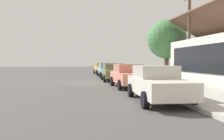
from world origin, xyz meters
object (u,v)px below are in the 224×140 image
(car_skyblue, at_px, (107,70))
(car_ivory, at_px, (157,83))
(utility_pole_wooden, at_px, (189,34))
(fire_hydrant_red, at_px, (147,79))
(shade_tree, at_px, (167,39))
(car_mustard, at_px, (102,68))
(car_olive, at_px, (113,72))
(car_coral, at_px, (129,75))

(car_skyblue, distance_m, car_ivory, 17.31)
(car_ivory, xyz_separation_m, utility_pole_wooden, (-7.87, 5.38, 3.11))
(fire_hydrant_red, bearing_deg, shade_tree, 150.00)
(utility_pole_wooden, distance_m, fire_hydrant_red, 5.59)
(car_ivory, bearing_deg, car_mustard, -177.25)
(car_skyblue, relative_size, shade_tree, 0.80)
(car_olive, xyz_separation_m, utility_pole_wooden, (3.53, 5.59, 3.11))
(car_mustard, relative_size, shade_tree, 0.76)
(car_mustard, bearing_deg, shade_tree, 27.90)
(car_mustard, distance_m, car_skyblue, 5.94)
(car_mustard, distance_m, car_ivory, 23.24)
(car_coral, xyz_separation_m, fire_hydrant_red, (-0.32, 1.40, -0.32))
(car_mustard, bearing_deg, car_ivory, -2.31)
(car_skyblue, height_order, car_coral, same)
(car_olive, bearing_deg, fire_hydrant_red, 18.06)
(utility_pole_wooden, xyz_separation_m, fire_hydrant_red, (1.86, -4.00, -3.43))
(shade_tree, bearing_deg, car_mustard, -149.80)
(car_mustard, distance_m, car_coral, 17.56)
(car_skyblue, relative_size, car_ivory, 0.98)
(car_coral, bearing_deg, utility_pole_wooden, 110.70)
(shade_tree, bearing_deg, car_olive, -70.63)
(car_ivory, xyz_separation_m, shade_tree, (-13.47, 5.69, 3.22))
(fire_hydrant_red, bearing_deg, car_mustard, -175.42)
(car_skyblue, distance_m, car_coral, 11.62)
(car_coral, distance_m, shade_tree, 10.18)
(car_coral, distance_m, car_ivory, 5.69)
(car_mustard, bearing_deg, fire_hydrant_red, 2.28)
(car_mustard, bearing_deg, car_coral, -2.37)
(shade_tree, bearing_deg, fire_hydrant_red, -30.00)
(car_mustard, relative_size, car_coral, 1.02)
(car_skyblue, height_order, car_olive, same)
(utility_pole_wooden, bearing_deg, car_mustard, -160.71)
(utility_pole_wooden, bearing_deg, fire_hydrant_red, -65.08)
(car_mustard, xyz_separation_m, utility_pole_wooden, (15.37, 5.38, 3.11))
(car_skyblue, bearing_deg, car_coral, 0.55)
(car_coral, bearing_deg, car_ivory, -1.17)
(car_skyblue, bearing_deg, fire_hydrant_red, 7.61)
(car_skyblue, xyz_separation_m, fire_hydrant_red, (11.30, 1.48, -0.32))
(car_mustard, xyz_separation_m, fire_hydrant_red, (17.23, 1.38, -0.32))
(car_ivory, relative_size, utility_pole_wooden, 0.66)
(car_skyblue, bearing_deg, utility_pole_wooden, 30.29)
(car_coral, bearing_deg, car_skyblue, 179.09)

